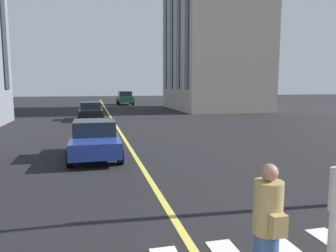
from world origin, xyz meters
The scene contains 6 objects.
lane_centre_line centered at (20.00, 0.00, 0.00)m, with size 80.00×0.16×0.01m.
car_black_oncoming centered at (24.56, 1.66, 0.70)m, with size 3.90×1.89×1.40m.
car_blue_near centered at (10.92, 1.51, 0.70)m, with size 3.90×1.89×1.40m.
car_green_trailing centered at (43.40, -3.00, 0.97)m, with size 4.70×2.14×1.88m.
pedestrian_companion centered at (2.20, -0.59, 0.88)m, with size 0.50×0.38×1.75m.
building_right_near centered at (33.06, -11.97, 8.48)m, with size 12.15×9.07×16.96m.
Camera 1 is at (-1.32, 1.59, 2.74)m, focal length 34.00 mm.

